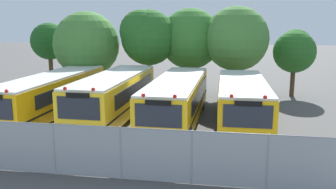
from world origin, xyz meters
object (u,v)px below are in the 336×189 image
school_bus_3 (242,101)px  tree_4 (238,39)px  school_bus_2 (177,99)px  tree_1 (87,44)px  school_bus_1 (114,95)px  tree_2 (146,36)px  tree_3 (190,39)px  tree_0 (50,42)px  tree_5 (295,50)px  school_bus_0 (53,93)px

school_bus_3 → tree_4: tree_4 is taller
school_bus_2 → tree_1: tree_1 is taller
school_bus_1 → tree_2: size_ratio=1.56×
tree_2 → tree_3: bearing=22.0°
school_bus_2 → tree_0: 16.58m
tree_1 → tree_5: tree_1 is taller
school_bus_0 → school_bus_3: 11.44m
school_bus_1 → tree_5: 14.88m
school_bus_2 → tree_5: tree_5 is taller
school_bus_2 → school_bus_3: bearing=179.9°
school_bus_1 → tree_4: bearing=-132.6°
tree_4 → school_bus_0: bearing=-146.0°
school_bus_3 → tree_2: 10.88m
school_bus_1 → tree_1: size_ratio=1.59×
tree_2 → tree_4: (6.95, 0.49, -0.24)m
school_bus_2 → tree_4: size_ratio=1.58×
school_bus_3 → tree_2: (-7.12, 7.54, 3.29)m
tree_4 → tree_5: tree_4 is taller
school_bus_0 → tree_0: tree_0 is taller
school_bus_0 → tree_5: tree_5 is taller
school_bus_3 → tree_0: 19.55m
tree_1 → tree_0: bearing=148.2°
school_bus_1 → tree_1: (-4.50, 7.06, 2.59)m
school_bus_1 → tree_1: bearing=-56.9°
school_bus_3 → tree_1: bearing=-32.5°
school_bus_3 → tree_5: 10.46m
tree_1 → tree_4: tree_4 is taller
school_bus_1 → tree_0: tree_0 is taller
school_bus_0 → school_bus_2: school_bus_2 is taller
school_bus_0 → tree_0: (-5.06, 9.73, 2.65)m
school_bus_2 → tree_3: (-0.27, 8.80, 2.96)m
tree_1 → tree_4: (11.76, 0.68, 0.40)m
school_bus_3 → school_bus_0: bearing=-3.1°
school_bus_2 → tree_5: (7.82, 9.27, 2.20)m
tree_2 → tree_4: size_ratio=0.97×
tree_2 → school_bus_1: bearing=-92.4°
school_bus_2 → tree_0: (-12.87, 10.12, 2.63)m
tree_0 → tree_1: bearing=-31.8°
tree_0 → tree_2: (9.36, -2.63, 0.65)m
school_bus_0 → tree_0: bearing=-61.9°
tree_0 → tree_5: 20.71m
school_bus_1 → tree_0: (-9.05, 9.89, 2.58)m
school_bus_3 → tree_5: (4.20, 9.32, 2.21)m
school_bus_3 → tree_3: size_ratio=1.42×
tree_2 → tree_3: size_ratio=0.98×
school_bus_2 → tree_3: tree_3 is taller
tree_2 → tree_5: (11.32, 1.78, -1.08)m
tree_1 → tree_2: tree_2 is taller
school_bus_1 → tree_1: 8.76m
school_bus_2 → tree_5: 12.32m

